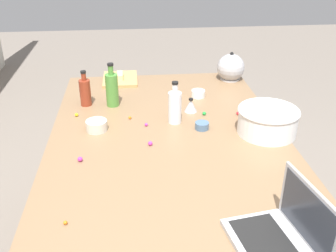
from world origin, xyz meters
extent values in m
cube|color=#4C331E|center=(0.00, 0.00, 0.43)|extent=(1.67, 1.09, 0.87)
cube|color=#846647|center=(0.00, 0.00, 0.89)|extent=(1.73, 1.15, 0.03)
cube|color=#B7B7BC|center=(-0.79, -0.25, 0.91)|extent=(0.34, 0.27, 0.02)
cube|color=black|center=(-0.79, -0.24, 0.92)|extent=(0.29, 0.20, 0.00)
cube|color=#B7B7BC|center=(-0.77, -0.36, 1.02)|extent=(0.30, 0.06, 0.20)
cube|color=#333842|center=(-0.77, -0.36, 1.02)|extent=(0.27, 0.05, 0.18)
cylinder|color=white|center=(-0.02, -0.49, 0.96)|extent=(0.29, 0.29, 0.12)
cylinder|color=black|center=(-0.02, -0.49, 0.97)|extent=(0.23, 0.23, 0.11)
torus|color=white|center=(-0.02, -0.49, 1.02)|extent=(0.30, 0.30, 0.02)
cylinder|color=maroon|center=(0.41, 0.43, 0.97)|extent=(0.06, 0.06, 0.15)
cylinder|color=maroon|center=(0.41, 0.43, 1.07)|extent=(0.03, 0.03, 0.04)
cylinder|color=black|center=(0.41, 0.43, 1.10)|extent=(0.03, 0.03, 0.01)
cylinder|color=#4C8C38|center=(0.39, 0.28, 0.99)|extent=(0.07, 0.07, 0.18)
cylinder|color=#4C8C38|center=(0.39, 0.28, 1.11)|extent=(0.03, 0.03, 0.05)
cylinder|color=black|center=(0.39, 0.28, 1.14)|extent=(0.03, 0.03, 0.01)
cylinder|color=white|center=(0.14, -0.05, 0.98)|extent=(0.07, 0.07, 0.17)
cylinder|color=white|center=(0.14, -0.05, 1.09)|extent=(0.03, 0.03, 0.05)
cylinder|color=black|center=(0.14, -0.05, 1.12)|extent=(0.03, 0.03, 0.01)
cylinder|color=#ADADB2|center=(0.73, -0.49, 0.91)|extent=(0.13, 0.13, 0.01)
sphere|color=#ADADB2|center=(0.73, -0.49, 0.98)|extent=(0.18, 0.18, 0.18)
cone|color=#ADADB2|center=(0.82, -0.49, 1.00)|extent=(0.08, 0.03, 0.07)
sphere|color=black|center=(0.73, -0.49, 1.07)|extent=(0.02, 0.02, 0.02)
cube|color=tan|center=(0.78, 0.24, 0.91)|extent=(0.28, 0.22, 0.02)
cube|color=#F4E58C|center=(0.77, 0.24, 0.94)|extent=(0.11, 0.04, 0.04)
cylinder|color=slate|center=(0.05, -0.18, 0.92)|extent=(0.07, 0.07, 0.04)
cylinder|color=white|center=(0.46, -0.23, 0.92)|extent=(0.08, 0.08, 0.04)
cylinder|color=beige|center=(0.09, 0.35, 0.93)|extent=(0.11, 0.11, 0.05)
cone|color=#B2B2B7|center=(0.26, -0.15, 0.94)|extent=(0.07, 0.07, 0.07)
cylinder|color=black|center=(0.26, -0.15, 0.97)|extent=(0.02, 0.02, 0.01)
sphere|color=#CC3399|center=(0.11, 0.10, 0.91)|extent=(0.02, 0.02, 0.02)
sphere|color=orange|center=(-0.61, 0.41, 0.91)|extent=(0.01, 0.01, 0.01)
sphere|color=#CC3399|center=(-0.09, 0.09, 0.91)|extent=(0.02, 0.02, 0.02)
sphere|color=red|center=(0.19, -0.40, 0.91)|extent=(0.02, 0.02, 0.02)
sphere|color=yellow|center=(0.26, 0.47, 0.91)|extent=(0.02, 0.02, 0.02)
sphere|color=green|center=(0.21, -0.22, 0.91)|extent=(0.02, 0.02, 0.02)
sphere|color=orange|center=(0.20, 0.18, 0.91)|extent=(0.02, 0.02, 0.02)
sphere|color=#CC3399|center=(-0.20, 0.40, 0.91)|extent=(0.02, 0.02, 0.02)
camera|label=1|loc=(-1.69, 0.17, 1.82)|focal=42.15mm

